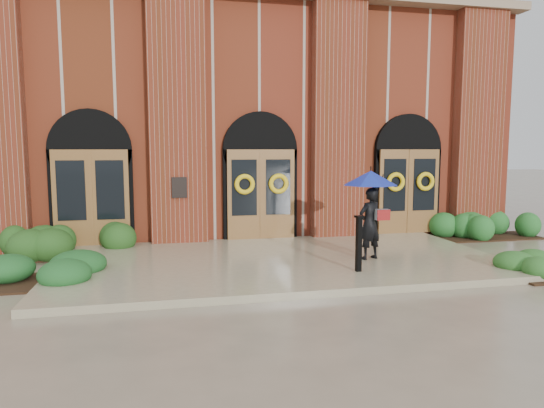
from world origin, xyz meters
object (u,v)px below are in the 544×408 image
object	(u,v)px
hedge_wall_left	(60,241)
metal_post	(359,242)
hedge_wall_right	(487,226)
man_with_umbrella	(370,198)

from	to	relation	value
hedge_wall_left	metal_post	bearing A→B (deg)	-28.84
hedge_wall_left	hedge_wall_right	size ratio (longest dim) A/B	1.03
hedge_wall_right	man_with_umbrella	bearing A→B (deg)	-152.70
man_with_umbrella	hedge_wall_right	size ratio (longest dim) A/B	0.72
man_with_umbrella	hedge_wall_right	xyz separation A→B (m)	(4.92, 2.54, -1.21)
hedge_wall_left	hedge_wall_right	world-z (taller)	hedge_wall_left
metal_post	hedge_wall_left	world-z (taller)	metal_post
man_with_umbrella	metal_post	world-z (taller)	man_with_umbrella
man_with_umbrella	hedge_wall_left	size ratio (longest dim) A/B	0.71
metal_post	hedge_wall_left	xyz separation A→B (m)	(-6.46, 3.56, -0.39)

